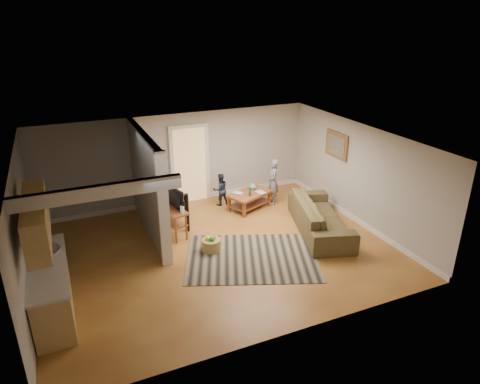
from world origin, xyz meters
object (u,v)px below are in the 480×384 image
(speaker_left, at_px, (187,212))
(speaker_right, at_px, (146,192))
(sofa, at_px, (319,230))
(child, at_px, (272,203))
(coffee_table, at_px, (250,196))
(tv_console, at_px, (171,210))
(toy_basket, at_px, (211,244))
(toddler, at_px, (221,205))

(speaker_left, distance_m, speaker_right, 1.64)
(sofa, height_order, child, child)
(sofa, height_order, speaker_left, speaker_left)
(speaker_left, bearing_deg, coffee_table, 40.55)
(sofa, relative_size, tv_console, 2.25)
(speaker_left, height_order, child, speaker_left)
(child, bearing_deg, sofa, 28.96)
(toy_basket, xyz_separation_m, toddler, (1.11, 2.27, -0.16))
(sofa, bearing_deg, speaker_left, 84.03)
(speaker_right, xyz_separation_m, toy_basket, (0.84, -2.64, -0.39))
(tv_console, height_order, child, tv_console)
(toy_basket, distance_m, child, 3.05)
(coffee_table, distance_m, tv_console, 2.43)
(child, height_order, toddler, child)
(tv_console, bearing_deg, toddler, 20.92)
(speaker_right, relative_size, toy_basket, 2.57)
(toy_basket, height_order, child, child)
(coffee_table, bearing_deg, toddler, 140.38)
(toy_basket, bearing_deg, toddler, 64.06)
(toy_basket, relative_size, toddler, 0.47)
(sofa, xyz_separation_m, toy_basket, (-2.76, 0.15, 0.16))
(toddler, bearing_deg, sofa, 119.33)
(speaker_right, height_order, toddler, speaker_right)
(sofa, relative_size, toy_basket, 6.12)
(toy_basket, distance_m, toddler, 2.53)
(coffee_table, xyz_separation_m, toy_basket, (-1.75, -1.74, -0.20))
(toy_basket, bearing_deg, tv_console, 117.13)
(coffee_table, height_order, toy_basket, coffee_table)
(sofa, bearing_deg, toddler, 51.95)
(sofa, bearing_deg, toy_basket, 104.61)
(sofa, distance_m, child, 1.95)
(speaker_right, bearing_deg, tv_console, -80.21)
(speaker_left, bearing_deg, sofa, -0.07)
(sofa, bearing_deg, coffee_table, 45.66)
(coffee_table, distance_m, speaker_right, 2.76)
(toy_basket, xyz_separation_m, child, (2.47, 1.78, -0.16))
(tv_console, relative_size, speaker_right, 1.06)
(speaker_left, height_order, toy_basket, speaker_left)
(coffee_table, relative_size, toy_basket, 3.14)
(speaker_right, bearing_deg, speaker_left, -66.63)
(sofa, distance_m, speaker_left, 3.26)
(speaker_left, height_order, speaker_right, speaker_right)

